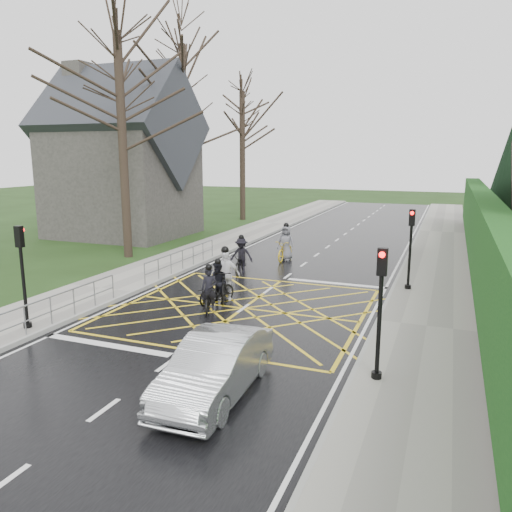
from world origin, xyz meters
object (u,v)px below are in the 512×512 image
Objects in this scene: cyclist_rear at (208,296)px; cyclist_front at (225,280)px; cyclist_mid at (241,259)px; car at (215,367)px; cyclist_back at (218,287)px; cyclist_lead at (286,247)px.

cyclist_rear is 1.43m from cyclist_front.
cyclist_mid is 4.24m from cyclist_front.
cyclist_front reaches higher than cyclist_rear.
cyclist_back is at bearing 113.03° from car.
cyclist_rear is 0.88m from cyclist_back.
car is at bearing -80.32° from cyclist_mid.
cyclist_back is 4.76m from cyclist_mid.
cyclist_back is (-0.07, 0.87, 0.09)m from cyclist_rear.
cyclist_back is 7.97m from cyclist_lead.
cyclist_back is at bearing -114.54° from cyclist_front.
cyclist_lead is at bearing 69.04° from cyclist_front.
cyclist_front is (-0.04, 1.41, 0.21)m from cyclist_rear.
cyclist_back is at bearing -87.56° from cyclist_mid.
cyclist_mid is 0.96× the size of cyclist_lead.
cyclist_rear is 6.08m from car.
cyclist_lead is (1.01, 3.33, 0.02)m from cyclist_mid.
cyclist_mid is (-1.07, 4.64, 0.01)m from cyclist_back.
car is at bearing -88.42° from cyclist_front.
cyclist_lead is 14.52m from car.
cyclist_rear reaches higher than car.
car is at bearing -85.79° from cyclist_rear.
cyclist_mid is at bearing 77.76° from cyclist_rear.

